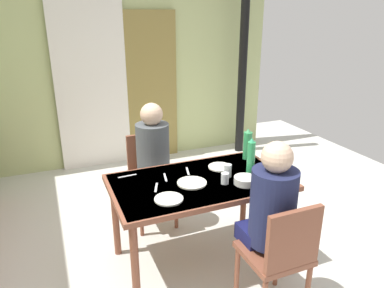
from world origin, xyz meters
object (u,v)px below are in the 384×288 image
object	(u,v)px
person_near_diner	(272,205)
serving_bowl_center	(245,180)
chair_far_diner	(150,174)
water_bottle_green_near	(251,157)
water_bottle_green_far	(248,145)
dining_table	(199,189)
person_far_diner	(153,151)
chair_near_diner	(281,253)

from	to	relation	value
person_near_diner	serving_bowl_center	bearing A→B (deg)	82.77
chair_far_diner	person_near_diner	distance (m)	1.46
chair_far_diner	water_bottle_green_near	bearing A→B (deg)	127.25
water_bottle_green_far	person_near_diner	bearing A→B (deg)	-110.97
dining_table	chair_far_diner	world-z (taller)	chair_far_diner
person_far_diner	serving_bowl_center	world-z (taller)	person_far_diner
person_far_diner	dining_table	bearing A→B (deg)	106.50
person_near_diner	water_bottle_green_near	distance (m)	0.61
person_far_diner	water_bottle_green_near	bearing A→B (deg)	132.51
serving_bowl_center	person_far_diner	bearing A→B (deg)	120.67
chair_far_diner	person_near_diner	bearing A→B (deg)	107.19
person_far_diner	water_bottle_green_near	world-z (taller)	person_far_diner
water_bottle_green_far	serving_bowl_center	xyz separation A→B (m)	(-0.28, -0.44, -0.10)
chair_near_diner	person_near_diner	bearing A→B (deg)	90.00
water_bottle_green_near	person_near_diner	bearing A→B (deg)	-108.04
chair_near_diner	chair_far_diner	world-z (taller)	same
dining_table	chair_near_diner	distance (m)	0.81
chair_near_diner	water_bottle_green_near	world-z (taller)	water_bottle_green_near
chair_near_diner	chair_far_diner	xyz separation A→B (m)	(-0.42, 1.51, 0.00)
water_bottle_green_near	serving_bowl_center	distance (m)	0.23
chair_far_diner	water_bottle_green_far	world-z (taller)	water_bottle_green_far
water_bottle_green_near	water_bottle_green_far	xyz separation A→B (m)	(0.15, 0.30, -0.01)
chair_far_diner	person_far_diner	xyz separation A→B (m)	(-0.00, -0.14, 0.28)
person_near_diner	water_bottle_green_near	world-z (taller)	person_near_diner
chair_far_diner	person_near_diner	world-z (taller)	person_near_diner
person_far_diner	water_bottle_green_far	distance (m)	0.84
water_bottle_green_near	water_bottle_green_far	size ratio (longest dim) A/B	1.10
dining_table	serving_bowl_center	xyz separation A→B (m)	(0.30, -0.19, 0.10)
water_bottle_green_near	serving_bowl_center	world-z (taller)	water_bottle_green_near
dining_table	water_bottle_green_far	size ratio (longest dim) A/B	4.89
water_bottle_green_near	chair_near_diner	bearing A→B (deg)	-104.72
person_far_diner	water_bottle_green_far	world-z (taller)	person_far_diner
water_bottle_green_far	dining_table	bearing A→B (deg)	-156.60
person_near_diner	serving_bowl_center	xyz separation A→B (m)	(0.05, 0.43, -0.03)
chair_near_diner	water_bottle_green_near	bearing A→B (deg)	75.28
dining_table	serving_bowl_center	distance (m)	0.37
chair_far_diner	water_bottle_green_near	size ratio (longest dim) A/B	2.82
water_bottle_green_near	water_bottle_green_far	distance (m)	0.33
chair_near_diner	person_far_diner	world-z (taller)	person_far_diner
dining_table	chair_far_diner	size ratio (longest dim) A/B	1.58
dining_table	person_near_diner	world-z (taller)	person_near_diner
dining_table	chair_near_diner	world-z (taller)	chair_near_diner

